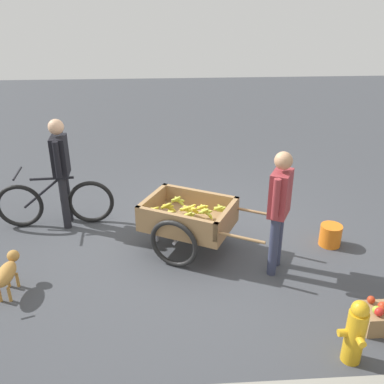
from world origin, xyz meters
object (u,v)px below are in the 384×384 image
dog (7,272)px  plastic_bucket (330,235)px  fire_hydrant (355,332)px  fruit_cart (188,219)px  vendor_person (280,203)px  cyclist_person (61,164)px  bicycle (55,203)px  apple_crate (383,316)px

dog → plastic_bucket: size_ratio=2.31×
dog → fire_hydrant: (-3.47, 1.24, 0.06)m
fruit_cart → fire_hydrant: fruit_cart is taller
vendor_person → fire_hydrant: size_ratio=2.28×
fire_hydrant → plastic_bucket: size_ratio=2.30×
vendor_person → fire_hydrant: (-0.37, 1.48, -0.57)m
vendor_person → cyclist_person: bearing=-25.7°
bicycle → fire_hydrant: (-3.26, 2.80, -0.02)m
fruit_cart → cyclist_person: 1.96m
cyclist_person → dog: (0.36, 1.57, -0.67)m
fruit_cart → bicycle: bicycle is taller
dog → apple_crate: size_ratio=1.53×
vendor_person → dog: bearing=4.6°
cyclist_person → dog: 1.74m
dog → fire_hydrant: size_ratio=1.01×
apple_crate → fire_hydrant: bearing=39.8°
fruit_cart → bicycle: bearing=-22.8°
bicycle → cyclist_person: size_ratio=1.05×
fire_hydrant → apple_crate: size_ratio=1.52×
vendor_person → fruit_cart: bearing=-27.2°
vendor_person → fire_hydrant: vendor_person is taller
fruit_cart → dog: fruit_cart is taller
fruit_cart → cyclist_person: cyclist_person is taller
dog → plastic_bucket: 4.05m
vendor_person → cyclist_person: size_ratio=0.97×
vendor_person → bicycle: 3.22m
bicycle → apple_crate: size_ratio=3.77×
cyclist_person → apple_crate: 4.40m
fire_hydrant → fruit_cart: bearing=-55.3°
dog → fire_hydrant: bearing=160.4°
bicycle → fire_hydrant: bearing=139.4°
dog → fire_hydrant: 3.68m
apple_crate → vendor_person: bearing=-51.5°
fire_hydrant → apple_crate: fire_hydrant is taller
fire_hydrant → cyclist_person: bearing=-42.1°
fruit_cart → dog: (2.08, 0.77, -0.17)m
fruit_cart → cyclist_person: bearing=-24.9°
cyclist_person → fire_hydrant: bearing=137.9°
plastic_bucket → apple_crate: 1.58m
bicycle → fire_hydrant: size_ratio=2.48×
dog → plastic_bucket: bearing=-169.3°
fruit_cart → vendor_person: vendor_person is taller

